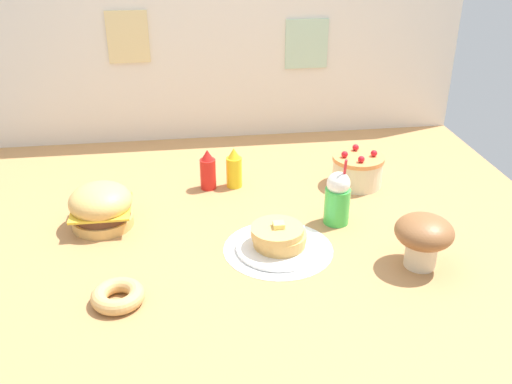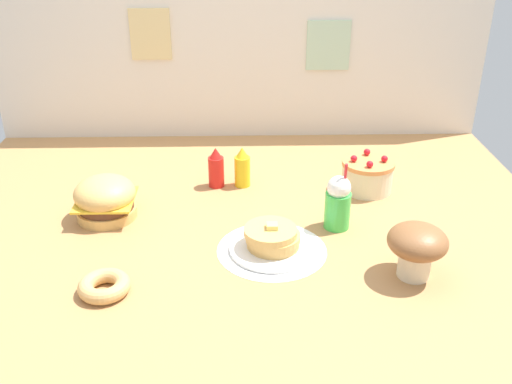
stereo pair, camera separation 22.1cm
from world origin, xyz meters
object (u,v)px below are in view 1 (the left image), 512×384
(burger, at_px, (101,207))
(cream_soda_cup, at_px, (337,198))
(layer_cake, at_px, (357,170))
(mushroom_stool, at_px, (424,236))
(donut_pink_glaze, at_px, (118,295))
(ketchup_bottle, at_px, (208,171))
(mustard_bottle, at_px, (234,169))
(pancake_stack, at_px, (279,239))

(burger, xyz_separation_m, cream_soda_cup, (0.90, -0.10, 0.02))
(layer_cake, height_order, mushroom_stool, mushroom_stool)
(burger, xyz_separation_m, donut_pink_glaze, (0.09, -0.50, -0.06))
(donut_pink_glaze, bearing_deg, burger, 100.54)
(layer_cake, xyz_separation_m, ketchup_bottle, (-0.65, 0.05, 0.01))
(burger, xyz_separation_m, ketchup_bottle, (0.43, 0.27, 0.00))
(mustard_bottle, bearing_deg, layer_cake, -5.94)
(ketchup_bottle, bearing_deg, burger, -147.84)
(pancake_stack, bearing_deg, mustard_bottle, 101.03)
(burger, height_order, ketchup_bottle, ketchup_bottle)
(mushroom_stool, bearing_deg, ketchup_bottle, 134.38)
(layer_cake, bearing_deg, burger, -168.76)
(cream_soda_cup, height_order, donut_pink_glaze, cream_soda_cup)
(cream_soda_cup, height_order, mushroom_stool, cream_soda_cup)
(ketchup_bottle, bearing_deg, layer_cake, -4.66)
(layer_cake, xyz_separation_m, mustard_bottle, (-0.54, 0.06, 0.01))
(ketchup_bottle, bearing_deg, mushroom_stool, -45.62)
(cream_soda_cup, relative_size, mushroom_stool, 1.36)
(ketchup_bottle, relative_size, cream_soda_cup, 0.67)
(mushroom_stool, bearing_deg, pancake_stack, 160.17)
(burger, bearing_deg, pancake_stack, -22.26)
(burger, relative_size, ketchup_bottle, 1.33)
(cream_soda_cup, bearing_deg, ketchup_bottle, 142.16)
(pancake_stack, bearing_deg, cream_soda_cup, 32.21)
(layer_cake, distance_m, ketchup_bottle, 0.66)
(burger, xyz_separation_m, pancake_stack, (0.64, -0.26, -0.04))
(burger, bearing_deg, ketchup_bottle, 32.16)
(pancake_stack, distance_m, donut_pink_glaze, 0.60)
(mustard_bottle, distance_m, mushroom_stool, 0.90)
(burger, height_order, mustard_bottle, mustard_bottle)
(pancake_stack, height_order, mustard_bottle, mustard_bottle)
(layer_cake, height_order, ketchup_bottle, ketchup_bottle)
(pancake_stack, bearing_deg, mushroom_stool, -19.83)
(ketchup_bottle, xyz_separation_m, cream_soda_cup, (0.48, -0.37, 0.02))
(donut_pink_glaze, relative_size, mushroom_stool, 0.85)
(mustard_bottle, xyz_separation_m, donut_pink_glaze, (-0.45, -0.77, -0.06))
(pancake_stack, relative_size, mustard_bottle, 1.70)
(layer_cake, distance_m, mushroom_stool, 0.65)
(pancake_stack, xyz_separation_m, mushroom_stool, (0.47, -0.17, 0.08))
(burger, bearing_deg, mustard_bottle, 26.62)
(mustard_bottle, relative_size, cream_soda_cup, 0.67)
(burger, distance_m, ketchup_bottle, 0.50)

